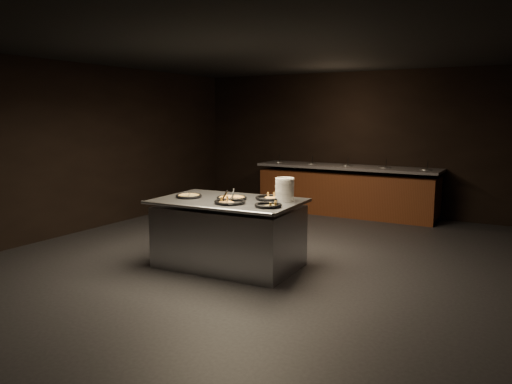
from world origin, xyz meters
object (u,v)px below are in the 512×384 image
Objects in this scene: plate_stack at (285,189)px; pan_veggie_whole at (189,196)px; pan_cheese_whole at (232,198)px; serving_counter at (229,234)px.

pan_veggie_whole is at bearing -161.47° from plate_stack.
pan_cheese_whole is at bearing -157.47° from plate_stack.
serving_counter is 0.49m from pan_cheese_whole.
plate_stack reaches higher than serving_counter.
pan_veggie_whole is at bearing -166.04° from pan_cheese_whole.
pan_veggie_whole is (-1.25, -0.42, -0.13)m from plate_stack.
pan_cheese_whole is (0.03, 0.02, 0.49)m from serving_counter.
serving_counter is 0.97m from plate_stack.
serving_counter is 6.60× the size of plate_stack.
pan_cheese_whole reaches higher than serving_counter.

